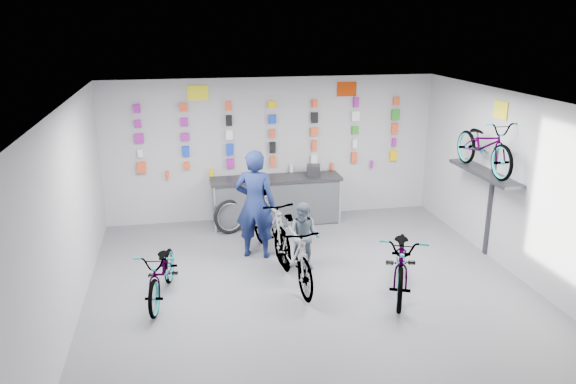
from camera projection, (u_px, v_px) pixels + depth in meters
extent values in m
plane|color=#57585D|center=(317.00, 302.00, 8.55)|extent=(8.00, 8.00, 0.00)
plane|color=white|center=(321.00, 106.00, 7.66)|extent=(8.00, 8.00, 0.00)
plane|color=#B9B8BB|center=(272.00, 149.00, 11.86)|extent=(7.00, 0.00, 7.00)
plane|color=#B9B8BB|center=(446.00, 374.00, 4.36)|extent=(7.00, 0.00, 7.00)
plane|color=#B9B8BB|center=(64.00, 226.00, 7.46)|extent=(0.00, 8.00, 8.00)
plane|color=#B9B8BB|center=(536.00, 195.00, 8.76)|extent=(0.00, 8.00, 8.00)
cube|color=black|center=(276.00, 203.00, 11.75)|extent=(2.60, 0.60, 0.90)
cube|color=silver|center=(279.00, 206.00, 11.46)|extent=(2.60, 0.02, 0.90)
cube|color=silver|center=(215.00, 210.00, 11.21)|extent=(0.04, 0.04, 0.96)
cube|color=silver|center=(340.00, 202.00, 11.70)|extent=(0.04, 0.04, 0.96)
cube|color=black|center=(276.00, 179.00, 11.59)|extent=(2.70, 0.66, 0.06)
cube|color=#F54F23|center=(142.00, 168.00, 11.36)|extent=(0.18, 0.06, 0.23)
cube|color=#F54F23|center=(187.00, 165.00, 11.53)|extent=(0.13, 0.06, 0.14)
cube|color=#9F1996|center=(230.00, 163.00, 11.70)|extent=(0.16, 0.06, 0.20)
cube|color=#F54F23|center=(273.00, 161.00, 11.86)|extent=(0.09, 0.06, 0.22)
cube|color=white|center=(314.00, 159.00, 12.03)|extent=(0.14, 0.06, 0.19)
cube|color=#E54725|center=(354.00, 157.00, 12.20)|extent=(0.13, 0.06, 0.23)
cube|color=#FFC500|center=(393.00, 155.00, 12.37)|extent=(0.15, 0.06, 0.22)
cube|color=white|center=(140.00, 153.00, 11.27)|extent=(0.10, 0.06, 0.16)
cube|color=#1439BF|center=(186.00, 151.00, 11.44)|extent=(0.15, 0.06, 0.21)
cube|color=#1439BF|center=(230.00, 149.00, 11.61)|extent=(0.15, 0.06, 0.24)
cube|color=black|center=(273.00, 147.00, 11.78)|extent=(0.12, 0.06, 0.24)
cube|color=#F54F23|center=(314.00, 146.00, 11.94)|extent=(0.09, 0.06, 0.24)
cube|color=white|center=(355.00, 144.00, 12.11)|extent=(0.09, 0.06, 0.19)
cube|color=#9F1996|center=(394.00, 142.00, 12.28)|extent=(0.09, 0.06, 0.18)
cube|color=#9F1996|center=(139.00, 139.00, 11.18)|extent=(0.18, 0.06, 0.19)
cube|color=#9F1996|center=(185.00, 137.00, 11.35)|extent=(0.18, 0.06, 0.15)
cube|color=white|center=(229.00, 135.00, 11.52)|extent=(0.14, 0.06, 0.21)
cube|color=#E54725|center=(272.00, 133.00, 11.69)|extent=(0.11, 0.06, 0.18)
cube|color=#F54F23|center=(314.00, 132.00, 11.85)|extent=(0.15, 0.06, 0.17)
cube|color=#299322|center=(355.00, 130.00, 12.02)|extent=(0.14, 0.06, 0.17)
cube|color=#F54F23|center=(395.00, 129.00, 12.19)|extent=(0.14, 0.06, 0.23)
cube|color=#9F1996|center=(138.00, 124.00, 11.09)|extent=(0.12, 0.06, 0.15)
cube|color=#9F1996|center=(184.00, 122.00, 11.26)|extent=(0.15, 0.06, 0.16)
cube|color=black|center=(229.00, 121.00, 11.43)|extent=(0.12, 0.06, 0.22)
cube|color=#1439BF|center=(272.00, 119.00, 11.60)|extent=(0.15, 0.06, 0.18)
cube|color=black|center=(315.00, 118.00, 11.77)|extent=(0.14, 0.06, 0.22)
cube|color=white|center=(356.00, 116.00, 11.93)|extent=(0.16, 0.06, 0.21)
cube|color=#299322|center=(396.00, 115.00, 12.10)|extent=(0.17, 0.06, 0.23)
cube|color=#9F1996|center=(137.00, 108.00, 11.00)|extent=(0.13, 0.06, 0.17)
cube|color=#E54725|center=(183.00, 107.00, 11.17)|extent=(0.16, 0.06, 0.17)
cube|color=#F54F23|center=(228.00, 106.00, 11.34)|extent=(0.11, 0.06, 0.19)
cube|color=#FFC500|center=(272.00, 105.00, 11.51)|extent=(0.16, 0.06, 0.14)
cube|color=#F54F23|center=(315.00, 103.00, 11.68)|extent=(0.11, 0.06, 0.17)
cube|color=#9F1996|center=(356.00, 102.00, 11.85)|extent=(0.11, 0.06, 0.21)
cube|color=#F54F23|center=(396.00, 101.00, 12.01)|extent=(0.13, 0.06, 0.17)
cylinder|color=#F54F23|center=(167.00, 175.00, 11.48)|extent=(0.07, 0.07, 0.16)
cylinder|color=#FFC500|center=(211.00, 172.00, 11.65)|extent=(0.07, 0.07, 0.16)
cylinder|color=white|center=(291.00, 168.00, 11.97)|extent=(0.07, 0.07, 0.16)
cylinder|color=#F54F23|center=(332.00, 166.00, 12.14)|extent=(0.07, 0.07, 0.16)
cylinder|color=#9F1996|center=(372.00, 164.00, 12.31)|extent=(0.07, 0.07, 0.16)
cube|color=#333338|center=(484.00, 173.00, 9.84)|extent=(0.38, 1.90, 0.06)
cube|color=#333338|center=(490.00, 202.00, 10.03)|extent=(0.04, 0.10, 2.00)
cube|color=yellow|center=(198.00, 93.00, 11.20)|extent=(0.42, 0.02, 0.30)
cube|color=#B62F04|center=(347.00, 89.00, 11.77)|extent=(0.42, 0.02, 0.30)
cube|color=yellow|center=(501.00, 110.00, 9.54)|extent=(0.02, 0.40, 0.30)
imported|color=gray|center=(162.00, 272.00, 8.55)|extent=(0.89, 1.77, 0.89)
imported|color=gray|center=(295.00, 254.00, 8.95)|extent=(0.68, 1.86, 1.09)
imported|color=gray|center=(402.00, 260.00, 8.77)|extent=(1.43, 2.14, 1.06)
imported|color=gray|center=(270.00, 225.00, 10.12)|extent=(0.88, 1.97, 1.15)
imported|color=gray|center=(485.00, 145.00, 9.68)|extent=(0.63, 1.80, 0.95)
imported|color=#141F4D|center=(255.00, 204.00, 9.94)|extent=(0.84, 0.69, 1.98)
imported|color=#4E5C6B|center=(304.00, 236.00, 9.54)|extent=(0.72, 0.66, 1.19)
torus|color=black|center=(230.00, 217.00, 11.23)|extent=(0.71, 0.44, 0.69)
torus|color=silver|center=(230.00, 217.00, 11.23)|extent=(0.57, 0.33, 0.56)
cube|color=black|center=(313.00, 170.00, 11.70)|extent=(0.35, 0.36, 0.22)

